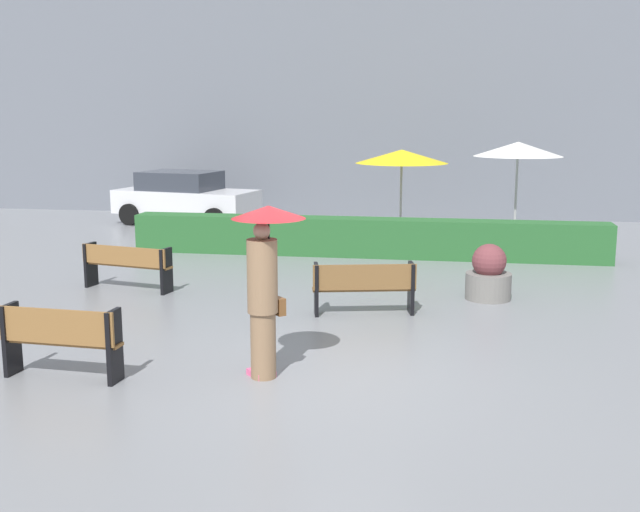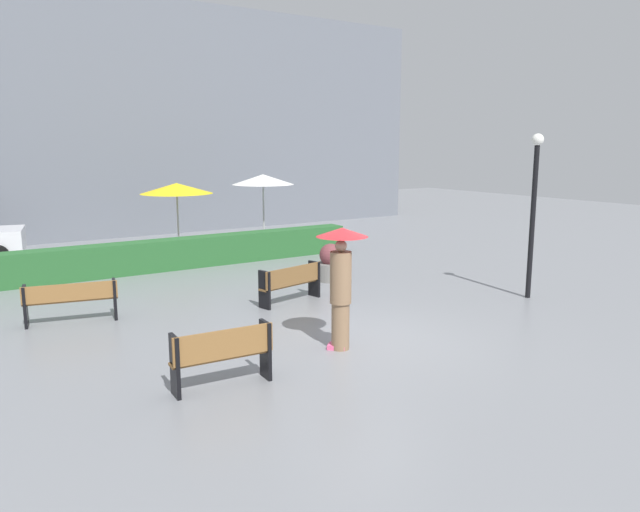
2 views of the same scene
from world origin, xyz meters
TOP-DOWN VIEW (x-y plane):
  - ground_plane at (0.00, 0.00)m, footprint 60.00×60.00m
  - bench_far_left at (-4.32, 4.18)m, footprint 1.84×0.71m
  - bench_near_left at (-3.12, -0.61)m, footprint 1.57×0.42m
  - bench_mid_center at (0.28, 3.13)m, footprint 1.72×0.71m
  - pedestrian_with_umbrella at (-0.61, -0.11)m, footprint 0.92×0.92m
  - planter_pot at (2.36, 4.57)m, footprint 0.81×0.81m
  - lamp_post at (5.26, 0.43)m, footprint 0.28×0.28m
  - patio_umbrella_yellow at (0.41, 10.79)m, footprint 2.39×2.39m
  - patio_umbrella_white at (3.25, 10.04)m, footprint 2.14×2.14m
  - hedge_strip at (-0.27, 8.40)m, footprint 11.02×0.70m
  - building_facade at (0.00, 16.00)m, footprint 28.00×1.20m

SIDE VIEW (x-z plane):
  - ground_plane at x=0.00m, z-range 0.00..0.00m
  - planter_pot at x=2.36m, z-range -0.07..0.93m
  - hedge_strip at x=-0.27m, z-range 0.00..0.89m
  - bench_mid_center at x=0.28m, z-range 0.08..0.94m
  - bench_far_left at x=-4.32m, z-range 0.09..0.94m
  - bench_near_left at x=-3.12m, z-range 0.08..1.01m
  - pedestrian_with_umbrella at x=-0.61m, z-range 0.28..2.46m
  - patio_umbrella_yellow at x=0.41m, z-range 1.00..3.37m
  - lamp_post at x=5.26m, z-range 0.44..4.30m
  - patio_umbrella_white at x=3.25m, z-range 1.12..3.73m
  - building_facade at x=0.00m, z-range 0.00..9.27m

